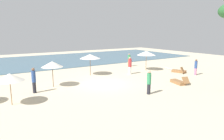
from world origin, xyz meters
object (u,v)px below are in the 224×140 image
object	(u,v)px
lounger_0	(179,82)
person_0	(196,67)
person_1	(149,82)
person_2	(129,60)
surfboard	(169,68)
umbrella_2	(146,53)
umbrella_0	(90,56)
lounger_2	(179,71)
umbrella_4	(9,77)
umbrella_1	(52,64)
person_3	(34,80)
person_4	(130,65)

from	to	relation	value
lounger_0	person_0	xyz separation A→B (m)	(4.46, 1.51, 0.69)
person_0	person_1	world-z (taller)	person_1
person_2	surfboard	bearing A→B (deg)	-51.83
umbrella_2	person_1	xyz separation A→B (m)	(-6.16, -7.13, -1.15)
umbrella_0	surfboard	world-z (taller)	umbrella_0
umbrella_0	person_0	distance (m)	11.13
lounger_0	lounger_2	xyz separation A→B (m)	(4.07, 3.28, 0.00)
person_2	surfboard	distance (m)	5.15
umbrella_4	lounger_2	size ratio (longest dim) A/B	1.16
umbrella_1	person_0	distance (m)	14.49
person_3	lounger_2	bearing A→B (deg)	-2.90
person_1	umbrella_2	bearing A→B (deg)	49.20
umbrella_0	umbrella_2	world-z (taller)	umbrella_2
umbrella_4	person_3	world-z (taller)	umbrella_4
lounger_0	surfboard	bearing A→B (deg)	48.22
umbrella_1	surfboard	xyz separation A→B (m)	(14.61, 0.64, -1.87)
person_0	person_3	size ratio (longest dim) A/B	0.88
lounger_0	surfboard	world-z (taller)	lounger_0
umbrella_2	lounger_0	xyz separation A→B (m)	(-1.86, -6.33, -1.89)
umbrella_0	person_3	bearing A→B (deg)	-152.13
person_0	umbrella_4	bearing A→B (deg)	177.90
surfboard	person_0	bearing A→B (deg)	-98.04
umbrella_1	person_4	size ratio (longest dim) A/B	1.14
lounger_2	umbrella_1	bearing A→B (deg)	172.79
umbrella_2	person_0	distance (m)	5.60
umbrella_1	person_1	xyz separation A→B (m)	(5.27, -5.81, -1.00)
lounger_2	person_1	xyz separation A→B (m)	(-8.36, -4.09, 0.73)
umbrella_0	lounger_0	bearing A→B (deg)	-56.68
umbrella_0	person_1	world-z (taller)	umbrella_0
umbrella_4	person_4	size ratio (longest dim) A/B	1.08
umbrella_2	lounger_0	bearing A→B (deg)	-106.42
umbrella_2	umbrella_4	xyz separation A→B (m)	(-14.92, -4.17, -0.27)
umbrella_0	lounger_2	size ratio (longest dim) A/B	1.27
person_2	person_3	world-z (taller)	person_3
umbrella_2	person_2	distance (m)	3.54
umbrella_2	umbrella_4	size ratio (longest dim) A/B	1.14
lounger_2	person_2	distance (m)	6.76
umbrella_1	person_0	world-z (taller)	umbrella_1
person_3	person_4	world-z (taller)	person_3
umbrella_2	lounger_2	xyz separation A→B (m)	(2.21, -3.04, -1.88)
umbrella_4	person_2	distance (m)	16.76
person_4	umbrella_0	bearing A→B (deg)	154.84
lounger_2	person_0	xyz separation A→B (m)	(0.39, -1.77, 0.69)
lounger_2	person_4	size ratio (longest dim) A/B	0.93
umbrella_1	lounger_2	distance (m)	13.85
person_0	person_1	bearing A→B (deg)	-165.16
person_0	umbrella_0	bearing A→B (deg)	147.66
person_0	person_3	bearing A→B (deg)	170.81
lounger_2	person_3	world-z (taller)	person_3
person_1	person_3	world-z (taller)	person_3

